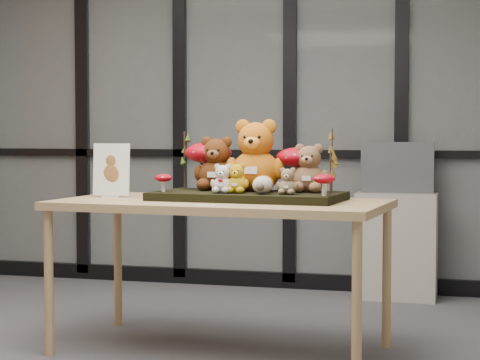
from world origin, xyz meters
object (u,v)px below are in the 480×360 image
(mushroom_front_left, at_px, (163,182))
(cabinet, at_px, (396,246))
(monitor, at_px, (397,168))
(bear_white_bow, at_px, (223,177))
(mushroom_front_right, at_px, (324,184))
(plush_cream_hedgehog, at_px, (263,184))
(sign_holder, at_px, (111,172))
(display_table, at_px, (221,212))
(bear_tan_back, at_px, (309,166))
(bear_small_yellow, at_px, (237,177))
(bear_beige_small, at_px, (288,180))
(mushroom_back_left, at_px, (208,163))
(diorama_tray, at_px, (248,196))
(bear_brown_medium, at_px, (217,161))
(mushroom_back_right, at_px, (298,167))
(bear_pooh_yellow, at_px, (256,152))

(mushroom_front_left, height_order, cabinet, mushroom_front_left)
(monitor, bearing_deg, bear_white_bow, -111.72)
(mushroom_front_left, xyz_separation_m, mushroom_front_right, (0.91, -0.10, 0.01))
(plush_cream_hedgehog, xyz_separation_m, sign_holder, (-0.93, 0.15, 0.05))
(display_table, height_order, bear_tan_back, bear_tan_back)
(bear_small_yellow, xyz_separation_m, mushroom_front_right, (0.49, -0.09, -0.03))
(bear_beige_small, relative_size, mushroom_back_left, 0.52)
(diorama_tray, relative_size, cabinet, 1.33)
(bear_brown_medium, height_order, bear_white_bow, bear_brown_medium)
(bear_tan_back, distance_m, cabinet, 1.85)
(diorama_tray, xyz_separation_m, mushroom_front_right, (0.46, -0.19, 0.09))
(bear_white_bow, bearing_deg, mushroom_back_left, 124.79)
(display_table, height_order, mushroom_front_left, mushroom_front_left)
(bear_small_yellow, xyz_separation_m, mushroom_front_left, (-0.42, 0.01, -0.04))
(diorama_tray, xyz_separation_m, mushroom_back_right, (0.25, 0.14, 0.16))
(mushroom_back_right, xyz_separation_m, sign_holder, (-1.07, -0.12, -0.04))
(bear_tan_back, relative_size, monitor, 0.56)
(diorama_tray, relative_size, bear_beige_small, 6.58)
(diorama_tray, bearing_deg, bear_white_bow, -129.00)
(mushroom_front_right, bearing_deg, mushroom_back_right, 122.01)
(mushroom_front_left, bearing_deg, bear_brown_medium, 39.13)
(bear_white_bow, height_order, mushroom_back_right, mushroom_back_right)
(bear_brown_medium, bearing_deg, cabinet, 67.22)
(bear_brown_medium, bearing_deg, bear_pooh_yellow, 0.63)
(mushroom_back_right, height_order, mushroom_front_right, mushroom_back_right)
(bear_small_yellow, bearing_deg, bear_brown_medium, 134.65)
(bear_pooh_yellow, relative_size, bear_beige_small, 2.83)
(bear_small_yellow, height_order, mushroom_back_right, mushroom_back_right)
(mushroom_back_left, bearing_deg, monitor, 59.93)
(bear_small_yellow, xyz_separation_m, sign_holder, (-0.78, 0.12, 0.01))
(sign_holder, height_order, cabinet, sign_holder)
(bear_tan_back, xyz_separation_m, mushroom_front_left, (-0.78, -0.17, -0.09))
(bear_small_yellow, bearing_deg, display_table, 160.92)
(bear_beige_small, bearing_deg, mushroom_back_left, 154.23)
(diorama_tray, relative_size, bear_white_bow, 5.93)
(bear_small_yellow, height_order, mushroom_front_right, bear_small_yellow)
(bear_tan_back, distance_m, plush_cream_hedgehog, 0.31)
(bear_pooh_yellow, height_order, mushroom_front_right, bear_pooh_yellow)
(diorama_tray, distance_m, bear_white_bow, 0.19)
(display_table, xyz_separation_m, sign_holder, (-0.68, 0.08, 0.21))
(cabinet, bearing_deg, bear_white_bow, -111.91)
(cabinet, bearing_deg, bear_tan_back, -100.87)
(plush_cream_hedgehog, bearing_deg, bear_small_yellow, 172.25)
(mushroom_front_right, bearing_deg, bear_pooh_yellow, 147.12)
(mushroom_back_left, bearing_deg, mushroom_front_right, -26.56)
(sign_holder, bearing_deg, bear_beige_small, -12.14)
(diorama_tray, relative_size, bear_small_yellow, 5.74)
(diorama_tray, xyz_separation_m, mushroom_back_left, (-0.28, 0.18, 0.17))
(mushroom_front_right, bearing_deg, bear_brown_medium, 156.06)
(diorama_tray, distance_m, mushroom_front_right, 0.50)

